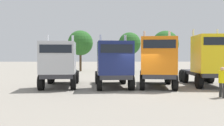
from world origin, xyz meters
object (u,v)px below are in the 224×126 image
visitor_in_hivis (222,80)px  semi_truck_silver (59,64)px  semi_truck_orange (157,62)px  semi_truck_yellow (209,60)px  semi_truck_navy (114,64)px

visitor_in_hivis → semi_truck_silver: bearing=143.8°
semi_truck_silver → semi_truck_orange: size_ratio=0.98×
semi_truck_orange → semi_truck_yellow: size_ratio=1.04×
semi_truck_yellow → visitor_in_hivis: semi_truck_yellow is taller
visitor_in_hivis → semi_truck_yellow: bearing=62.7°
semi_truck_navy → semi_truck_yellow: (7.34, 0.61, 0.30)m
semi_truck_navy → visitor_in_hivis: 7.37m
semi_truck_silver → semi_truck_navy: (4.04, -0.35, -0.01)m
semi_truck_navy → semi_truck_orange: size_ratio=0.98×
visitor_in_hivis → semi_truck_navy: bearing=133.0°
semi_truck_silver → semi_truck_yellow: 11.39m
semi_truck_silver → semi_truck_orange: (7.26, -0.38, 0.16)m
semi_truck_orange → visitor_in_hivis: size_ratio=3.78×
semi_truck_yellow → semi_truck_silver: bearing=-85.0°
semi_truck_navy → semi_truck_silver: bearing=-98.9°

